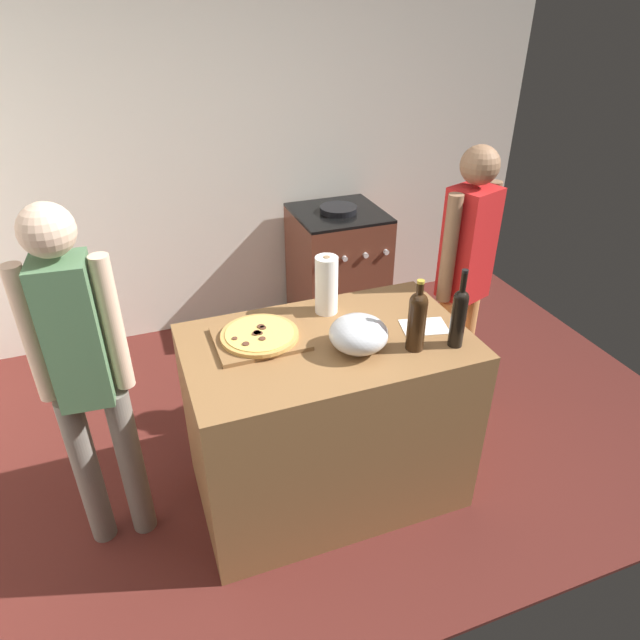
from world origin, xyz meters
The scene contains 13 objects.
ground_plane centered at (0.00, 1.26, -0.01)m, with size 4.72×3.12×0.02m, color #511E19.
kitchen_wall_rear centered at (0.00, 2.57, 1.30)m, with size 4.72×0.10×2.60m, color silver.
counter centered at (0.01, 0.63, 0.46)m, with size 1.29×0.77×0.92m, color olive.
cutting_board centered at (-0.27, 0.73, 0.93)m, with size 0.40×0.32×0.02m, color olive.
pizza centered at (-0.27, 0.73, 0.95)m, with size 0.35×0.35×0.03m.
mixing_bowl centered at (0.11, 0.52, 1.00)m, with size 0.26×0.26×0.16m.
paper_towel_roll centered at (0.10, 0.88, 1.06)m, with size 0.11×0.11×0.29m.
wine_bottle_amber centered at (0.53, 0.40, 1.07)m, with size 0.07×0.07×0.37m.
wine_bottle_clear centered at (0.35, 0.44, 1.07)m, with size 0.08×0.08×0.33m.
recipe_sheet centered at (0.47, 0.58, 0.92)m, with size 0.21×0.15×0.00m, color white.
stove centered at (0.69, 2.17, 0.46)m, with size 0.62×0.64×0.95m.
person_in_stripes centered at (-1.01, 0.71, 0.95)m, with size 0.37×0.22×1.65m.
person_in_red centered at (0.93, 0.96, 0.94)m, with size 0.38×0.27×1.63m.
Camera 1 is at (-0.76, -1.34, 2.28)m, focal length 31.56 mm.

